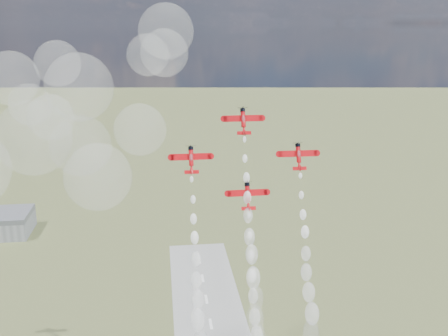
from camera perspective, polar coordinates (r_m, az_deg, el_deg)
name	(u,v)px	position (r m, az deg, el deg)	size (l,w,h in m)	color
plane_lead	(243,121)	(147.46, 2.11, 5.17)	(10.96, 5.37, 7.33)	#B9090E
plane_left	(191,159)	(143.57, -3.60, 0.95)	(10.96, 5.37, 7.33)	#B9090E
plane_right	(299,156)	(148.34, 8.12, 1.30)	(10.96, 5.37, 7.33)	#B9090E
plane_slot	(248,195)	(143.66, 2.60, -3.00)	(10.96, 5.37, 7.33)	#B9090E
smoke_trail_lead	(255,311)	(143.64, 3.43, -15.23)	(5.57, 28.14, 56.75)	white
drifted_smoke_cloud	(64,121)	(148.68, -17.01, 4.94)	(66.97, 40.42, 53.42)	white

